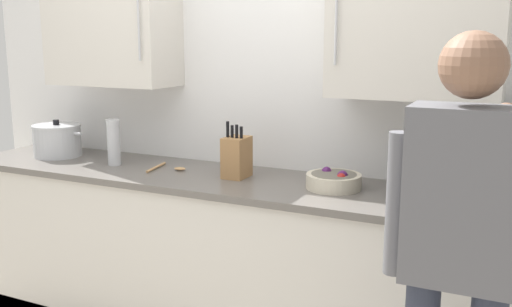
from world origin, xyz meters
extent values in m
cube|color=white|center=(0.00, 1.15, 1.32)|extent=(3.78, 0.10, 2.64)
cube|color=beige|center=(-0.85, 0.94, 1.71)|extent=(0.76, 0.32, 0.75)
cylinder|color=#B7BABF|center=(-0.53, 0.77, 1.71)|extent=(0.01, 0.01, 0.45)
cube|color=beige|center=(0.85, 0.94, 1.71)|extent=(0.76, 0.32, 0.75)
cylinder|color=#B7BABF|center=(0.53, 0.77, 1.71)|extent=(0.01, 0.01, 0.45)
cube|color=beige|center=(0.00, 0.80, 0.43)|extent=(3.25, 0.58, 0.86)
cube|color=#605B56|center=(0.00, 0.80, 0.88)|extent=(3.29, 0.62, 0.03)
cube|color=black|center=(1.24, 0.85, 1.05)|extent=(0.50, 0.38, 0.30)
cube|color=beige|center=(1.17, 0.84, 1.05)|extent=(0.32, 0.32, 0.24)
cube|color=black|center=(1.01, 0.47, 1.05)|extent=(0.06, 0.36, 0.28)
cube|color=#A37547|center=(0.01, 0.83, 1.00)|extent=(0.11, 0.15, 0.21)
cylinder|color=black|center=(-0.03, 0.80, 1.15)|extent=(0.02, 0.02, 0.08)
cylinder|color=black|center=(-0.01, 0.80, 1.14)|extent=(0.02, 0.02, 0.06)
cylinder|color=black|center=(0.02, 0.80, 1.14)|extent=(0.02, 0.02, 0.07)
cylinder|color=black|center=(0.04, 0.80, 1.14)|extent=(0.02, 0.02, 0.06)
cylinder|color=#B7BABF|center=(-1.22, 0.83, 0.98)|extent=(0.28, 0.28, 0.18)
cylinder|color=#B7BABF|center=(-1.22, 0.83, 1.08)|extent=(0.28, 0.28, 0.02)
cylinder|color=black|center=(-1.22, 0.83, 1.10)|extent=(0.04, 0.04, 0.03)
cylinder|color=#B7BABF|center=(-1.38, 0.83, 1.05)|extent=(0.05, 0.02, 0.02)
cylinder|color=#B7BABF|center=(-1.05, 0.83, 1.05)|extent=(0.05, 0.02, 0.02)
cylinder|color=#B7BABF|center=(-0.75, 0.78, 1.01)|extent=(0.07, 0.07, 0.23)
cylinder|color=#B7BABF|center=(-0.75, 0.78, 1.14)|extent=(0.08, 0.08, 0.03)
cylinder|color=tan|center=(-0.48, 0.80, 0.91)|extent=(0.05, 0.22, 0.01)
ellipsoid|color=tan|center=(-0.34, 0.83, 0.91)|extent=(0.07, 0.05, 0.02)
cylinder|color=beige|center=(0.52, 0.83, 0.93)|extent=(0.26, 0.26, 0.07)
cylinder|color=#6B6659|center=(0.52, 0.83, 0.95)|extent=(0.22, 0.22, 0.04)
sphere|color=#511E5B|center=(0.57, 0.82, 0.96)|extent=(0.05, 0.05, 0.05)
sphere|color=red|center=(0.57, 0.79, 0.96)|extent=(0.04, 0.04, 0.04)
sphere|color=#511E5B|center=(0.47, 0.87, 0.96)|extent=(0.05, 0.05, 0.05)
cube|color=#56565B|center=(1.18, 0.07, 1.13)|extent=(0.34, 0.20, 0.55)
sphere|color=brown|center=(1.18, 0.07, 1.52)|extent=(0.20, 0.20, 0.20)
cylinder|color=#56565B|center=(0.98, 0.07, 1.08)|extent=(0.07, 0.07, 0.47)
camera|label=1|loc=(1.34, -1.73, 1.61)|focal=40.51mm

